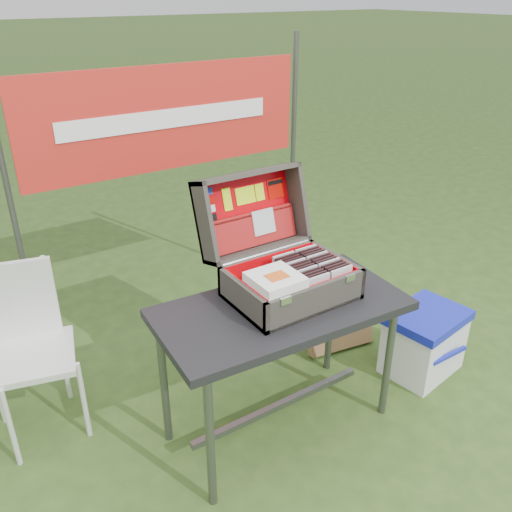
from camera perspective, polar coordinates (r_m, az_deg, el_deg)
ground at (r=2.78m, az=2.82°, el=-17.47°), size 80.00×80.00×0.00m
table at (r=2.56m, az=2.53°, el=-11.73°), size 1.13×0.62×0.68m
table_top at (r=2.38m, az=2.68°, el=-5.62°), size 1.13×0.62×0.04m
table_leg_fl at (r=2.25m, az=-4.83°, el=-19.17°), size 0.04×0.04×0.64m
table_leg_fr at (r=2.72m, az=13.75°, el=-10.58°), size 0.04×0.04×0.64m
table_leg_bl at (r=2.54m, az=-9.65°, el=-13.19°), size 0.04×0.04×0.64m
table_leg_br at (r=2.96m, az=7.82°, el=-6.59°), size 0.04×0.04×0.64m
table_brace at (r=2.71m, az=2.43°, el=-15.43°), size 0.95×0.03×0.03m
suitcase at (r=2.36m, az=2.97°, el=1.38°), size 0.53×0.54×0.48m
suitcase_base_bottom at (r=2.43m, az=3.68°, el=-4.09°), size 0.53×0.38×0.02m
suitcase_base_wall_front at (r=2.28m, az=6.42°, el=-4.67°), size 0.53×0.02×0.14m
suitcase_base_wall_back at (r=2.52m, az=1.29°, el=-1.19°), size 0.53×0.02×0.14m
suitcase_base_wall_left at (r=2.27m, az=-1.45°, el=-4.58°), size 0.02×0.38×0.14m
suitcase_base_wall_right at (r=2.54m, az=8.32°, el=-1.27°), size 0.02×0.38×0.14m
suitcase_liner_floor at (r=2.42m, az=3.69°, el=-3.82°), size 0.49×0.34×0.01m
suitcase_latch_left at (r=2.15m, az=3.14°, el=-4.72°), size 0.05×0.01×0.03m
suitcase_latch_right at (r=2.34m, az=9.89°, el=-2.28°), size 0.05×0.01×0.03m
suitcase_hinge at (r=2.50m, az=1.18°, el=0.34°), size 0.48×0.02×0.02m
suitcase_lid_back at (r=2.58m, az=-1.06°, el=4.70°), size 0.53×0.13×0.37m
suitcase_lid_rim_far at (r=2.51m, az=-1.01°, el=8.65°), size 0.53×0.14×0.06m
suitcase_lid_rim_near at (r=2.56m, az=0.27°, el=0.73°), size 0.53×0.14×0.06m
suitcase_lid_rim_left at (r=2.41m, az=-5.45°, el=3.39°), size 0.02×0.24×0.40m
suitcase_lid_rim_right at (r=2.66m, az=4.26°, el=5.76°), size 0.02×0.24×0.40m
suitcase_lid_liner at (r=2.57m, az=-0.91°, el=4.69°), size 0.48×0.10×0.32m
suitcase_liner_wall_front at (r=2.28m, az=6.22°, el=-4.31°), size 0.49×0.01×0.12m
suitcase_liner_wall_back at (r=2.51m, az=1.47°, el=-1.10°), size 0.49×0.01×0.12m
suitcase_liner_wall_left at (r=2.27m, az=-1.16°, el=-4.26°), size 0.01×0.34×0.12m
suitcase_liner_wall_right at (r=2.53m, az=8.11°, el=-1.14°), size 0.01×0.34×0.12m
suitcase_lid_pocket at (r=2.56m, az=-0.38°, el=2.75°), size 0.47×0.07×0.15m
suitcase_pocket_edge at (r=2.55m, az=-0.57°, el=4.40°), size 0.46×0.02×0.02m
suitcase_pocket_cd at (r=2.57m, az=0.80°, el=3.62°), size 0.12×0.04×0.12m
lid_sticker_cc_a at (r=2.46m, az=-5.18°, el=6.78°), size 0.05×0.01×0.03m
lid_sticker_cc_b at (r=2.46m, az=-5.02°, el=5.87°), size 0.05×0.01×0.03m
lid_sticker_cc_c at (r=2.46m, az=-4.85°, el=4.96°), size 0.05×0.01×0.03m
lid_sticker_cc_d at (r=2.47m, az=-4.69°, el=4.05°), size 0.05×0.01×0.03m
lid_card_neon_tall at (r=2.50m, az=-3.05°, el=5.97°), size 0.04×0.03×0.10m
lid_card_neon_main at (r=2.55m, az=-1.12°, el=6.40°), size 0.10×0.03×0.08m
lid_card_neon_small at (r=2.59m, az=0.39°, el=6.74°), size 0.05×0.03×0.08m
lid_sticker_band at (r=2.64m, az=2.11°, el=7.12°), size 0.09×0.03×0.09m
lid_sticker_band_bar at (r=2.64m, az=2.01°, el=7.76°), size 0.09×0.01×0.02m
cd_left_0 at (r=2.31m, az=6.53°, el=-3.57°), size 0.12×0.01×0.13m
cd_left_1 at (r=2.32m, az=6.20°, el=-3.36°), size 0.12×0.01×0.13m
cd_left_2 at (r=2.33m, az=5.88°, el=-3.15°), size 0.12×0.01×0.13m
cd_left_3 at (r=2.35m, az=5.57°, el=-2.94°), size 0.12×0.01×0.13m
cd_left_4 at (r=2.36m, az=5.25°, el=-2.73°), size 0.12×0.01×0.13m
cd_left_5 at (r=2.38m, az=4.94°, el=-2.53°), size 0.12×0.01×0.13m
cd_left_6 at (r=2.39m, az=4.64°, el=-2.33°), size 0.12×0.01×0.13m
cd_left_7 at (r=2.41m, az=4.34°, el=-2.13°), size 0.12×0.01×0.13m
cd_left_8 at (r=2.42m, az=4.04°, el=-1.93°), size 0.12×0.01×0.13m
cd_left_9 at (r=2.43m, az=3.74°, el=-1.74°), size 0.12×0.01×0.13m
cd_left_10 at (r=2.45m, az=3.45°, el=-1.55°), size 0.12×0.01×0.13m
cd_left_11 at (r=2.46m, az=3.16°, el=-1.36°), size 0.12×0.01×0.13m
cd_left_12 at (r=2.48m, az=2.88°, el=-1.17°), size 0.12×0.01×0.13m
cd_right_0 at (r=2.38m, az=8.91°, el=-2.70°), size 0.12×0.01×0.13m
cd_right_1 at (r=2.40m, az=8.58°, el=-2.50°), size 0.12×0.01×0.13m
cd_right_2 at (r=2.41m, az=8.26°, el=-2.30°), size 0.12×0.01×0.13m
cd_right_3 at (r=2.42m, az=7.94°, el=-2.11°), size 0.12×0.01×0.13m
cd_right_4 at (r=2.44m, az=7.62°, el=-1.91°), size 0.12×0.01×0.13m
cd_right_5 at (r=2.45m, az=7.30°, el=-1.72°), size 0.12×0.01×0.13m
cd_right_6 at (r=2.46m, az=6.99°, el=-1.53°), size 0.12×0.01×0.13m
cd_right_7 at (r=2.48m, az=6.69°, el=-1.34°), size 0.12×0.01×0.13m
cd_right_8 at (r=2.49m, az=6.38°, el=-1.16°), size 0.12×0.01×0.13m
cd_right_9 at (r=2.51m, az=6.08°, el=-0.97°), size 0.12×0.01×0.13m
cd_right_10 at (r=2.52m, az=5.79°, el=-0.79°), size 0.12×0.01×0.13m
cd_right_11 at (r=2.53m, az=5.49°, el=-0.61°), size 0.12×0.01×0.13m
cd_right_12 at (r=2.55m, az=5.21°, el=-0.43°), size 0.12×0.01×0.13m
songbook_0 at (r=2.24m, az=2.04°, el=-2.90°), size 0.20×0.20×0.00m
songbook_1 at (r=2.24m, az=2.05°, el=-2.79°), size 0.20×0.20×0.00m
songbook_2 at (r=2.23m, az=2.05°, el=-2.68°), size 0.20×0.20×0.00m
songbook_3 at (r=2.23m, az=2.05°, el=-2.56°), size 0.20×0.20×0.00m
songbook_4 at (r=2.23m, az=2.05°, el=-2.45°), size 0.20×0.20×0.00m
songbook_5 at (r=2.23m, az=2.05°, el=-2.34°), size 0.20×0.20×0.00m
songbook_6 at (r=2.23m, az=2.06°, el=-2.23°), size 0.20×0.20×0.00m
songbook_7 at (r=2.22m, az=2.06°, el=-2.11°), size 0.20×0.20×0.00m
songbook_graphic at (r=2.21m, az=2.21°, el=-2.13°), size 0.09×0.07×0.00m
cooler at (r=3.14m, az=17.24°, el=-8.61°), size 0.46×0.38×0.37m
cooler_body at (r=3.15m, az=17.18°, el=-8.98°), size 0.44×0.36×0.32m
cooler_lid at (r=3.05m, az=17.64°, el=-6.14°), size 0.46×0.38×0.05m
cooler_handle at (r=3.05m, az=19.70°, el=-9.81°), size 0.25×0.02×0.02m
chair at (r=2.70m, az=-22.54°, el=-9.98°), size 0.47×0.49×0.83m
chair_seat at (r=2.69m, az=-22.58°, el=-9.82°), size 0.46×0.46×0.03m
chair_backrest at (r=2.74m, az=-24.15°, el=-4.36°), size 0.37×0.12×0.39m
chair_leg_fl at (r=2.68m, az=-24.40°, el=-16.17°), size 0.02×0.02×0.42m
chair_leg_fr at (r=2.71m, az=-17.67°, el=-14.28°), size 0.02×0.02×0.42m
chair_leg_br at (r=2.96m, az=-19.54°, el=-10.70°), size 0.02×0.02×0.42m
chair_upright_right at (r=2.76m, az=-20.91°, el=-3.68°), size 0.02×0.02×0.39m
cardboard_box at (r=3.22m, az=8.56°, el=-5.94°), size 0.44×0.26×0.43m
banner_post_left at (r=2.93m, az=-23.90°, el=2.50°), size 0.03×0.03×1.70m
banner_post_right at (r=3.56m, az=3.84°, el=8.80°), size 0.03×0.03×1.70m
banner at (r=3.01m, az=-9.24°, el=14.13°), size 1.60×0.02×0.55m
banner_text at (r=3.00m, az=-9.14°, el=14.09°), size 1.20×0.00×0.10m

